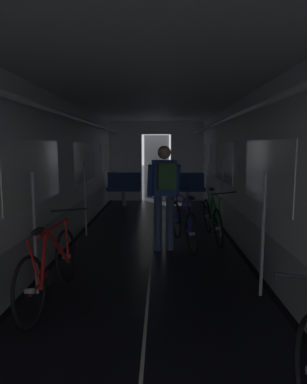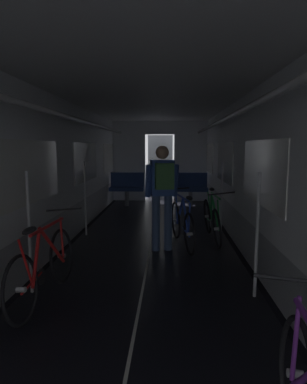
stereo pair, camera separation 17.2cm
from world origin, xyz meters
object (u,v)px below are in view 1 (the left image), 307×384
bench_seat_far_left (124,186)px  person_cyclist_aisle (164,188)px  bicycle_green (213,219)px  bicycle_red (51,267)px  bench_seat_far_right (187,186)px  bicycle_blue_in_aisle (184,224)px

bench_seat_far_left → person_cyclist_aisle: 4.45m
bicycle_green → person_cyclist_aisle: person_cyclist_aisle is taller
bench_seat_far_left → bicycle_green: bench_seat_far_left is taller
bicycle_red → bicycle_green: bearing=50.4°
bench_seat_far_right → bicycle_green: size_ratio=0.58×
bench_seat_far_left → bicycle_blue_in_aisle: (1.43, -4.02, -0.18)m
bench_seat_far_right → bicycle_green: (0.18, -3.62, -0.19)m
bench_seat_far_left → bicycle_blue_in_aisle: bench_seat_far_left is taller
bench_seat_far_right → person_cyclist_aisle: bearing=-99.3°
bicycle_red → bicycle_green: 3.32m
bicycle_red → person_cyclist_aisle: bearing=56.7°
bicycle_green → bicycle_blue_in_aisle: 0.68m
person_cyclist_aisle → bicycle_blue_in_aisle: (0.33, 0.27, -0.63)m
person_cyclist_aisle → bicycle_red: bearing=-123.3°
bench_seat_far_left → bench_seat_far_right: bearing=0.0°
bicycle_red → bicycle_green: size_ratio=1.00×
bench_seat_far_left → person_cyclist_aisle: bearing=-75.6°
bench_seat_far_right → bicycle_blue_in_aisle: bearing=-95.2°
bench_seat_far_right → person_cyclist_aisle: (-0.70, -4.29, 0.45)m
bench_seat_far_left → bicycle_red: bearing=-91.3°
bench_seat_far_right → bicycle_blue_in_aisle: bench_seat_far_right is taller
person_cyclist_aisle → bicycle_green: bearing=37.4°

